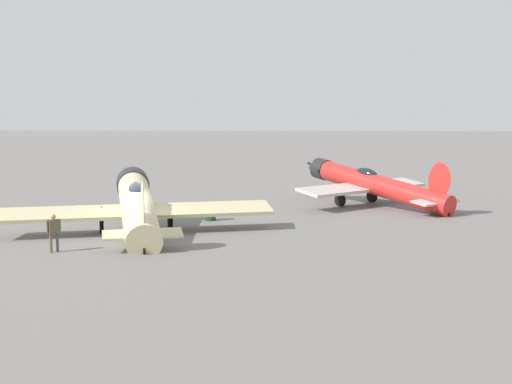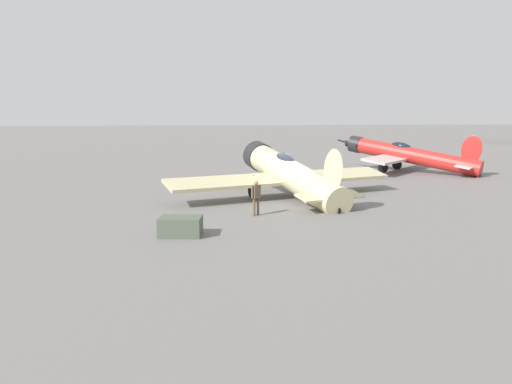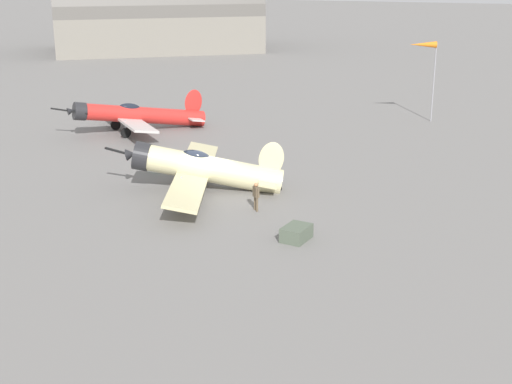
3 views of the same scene
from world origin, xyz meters
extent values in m
plane|color=slate|center=(0.00, 0.00, 0.00)|extent=(400.00, 400.00, 0.00)
cylinder|color=beige|center=(0.00, 0.00, 1.31)|extent=(4.09, 8.91, 3.18)
cylinder|color=#232326|center=(-1.21, 3.96, 2.10)|extent=(1.99, 1.65, 1.85)
cone|color=#232326|center=(-1.40, 4.58, 2.22)|extent=(0.88, 0.85, 0.80)
cube|color=black|center=(-1.44, 4.73, 2.22)|extent=(0.34, 3.06, 0.67)
ellipsoid|color=black|center=(-0.25, 0.83, 2.15)|extent=(1.25, 1.94, 0.99)
cube|color=#C6BC89|center=(-0.30, 1.00, 1.07)|extent=(13.49, 5.76, 0.53)
ellipsoid|color=beige|center=(1.06, -3.49, 1.99)|extent=(0.66, 1.82, 2.35)
cube|color=#C6BC89|center=(1.00, -3.30, 0.74)|extent=(3.57, 2.04, 0.30)
cylinder|color=#999BA0|center=(-2.08, 1.00, 0.87)|extent=(0.14, 0.14, 0.93)
cylinder|color=black|center=(-2.08, 1.00, 0.40)|extent=(0.42, 0.82, 0.80)
cylinder|color=#999BA0|center=(1.16, 1.99, 0.87)|extent=(0.14, 0.14, 0.93)
cylinder|color=black|center=(1.16, 1.99, 0.40)|extent=(0.42, 0.82, 0.80)
cylinder|color=black|center=(1.21, -3.99, 0.14)|extent=(0.18, 0.30, 0.28)
cylinder|color=red|center=(12.70, 11.04, 1.36)|extent=(8.22, 8.47, 2.82)
cylinder|color=#232326|center=(9.22, 14.65, 2.11)|extent=(1.77, 1.76, 1.52)
cone|color=#232326|center=(8.77, 15.12, 2.20)|extent=(0.86, 0.86, 0.66)
cube|color=black|center=(8.66, 15.23, 2.20)|extent=(0.89, 2.82, 0.48)
ellipsoid|color=black|center=(11.97, 11.79, 2.06)|extent=(1.78, 1.81, 0.92)
cube|color=#BCB7B2|center=(11.83, 11.94, 1.19)|extent=(8.82, 8.59, 0.46)
ellipsoid|color=red|center=(15.74, 7.88, 2.03)|extent=(1.33, 1.38, 2.33)
cube|color=#BCB7B2|center=(15.60, 8.02, 0.80)|extent=(3.21, 3.15, 0.26)
cylinder|color=#999BA0|center=(10.28, 11.32, 0.91)|extent=(0.14, 0.14, 1.01)
cylinder|color=black|center=(10.28, 11.32, 0.40)|extent=(0.70, 0.72, 0.80)
cylinder|color=#999BA0|center=(12.51, 13.46, 0.91)|extent=(0.14, 0.14, 1.01)
cylinder|color=black|center=(12.51, 13.46, 0.40)|extent=(0.70, 0.72, 0.80)
cylinder|color=black|center=(16.17, 7.43, 0.14)|extent=(0.27, 0.27, 0.28)
cylinder|color=brown|center=(-2.81, -3.89, 0.41)|extent=(0.12, 0.12, 0.82)
cylinder|color=brown|center=(-2.60, -3.69, 0.41)|extent=(0.12, 0.12, 0.82)
cube|color=brown|center=(-2.71, -3.79, 1.11)|extent=(0.48, 0.46, 0.58)
sphere|color=#BB7C4F|center=(-2.71, -3.79, 1.52)|extent=(0.22, 0.22, 0.22)
cylinder|color=brown|center=(-2.91, -3.97, 1.13)|extent=(0.09, 0.09, 0.55)
cylinder|color=brown|center=(-2.50, -3.60, 1.13)|extent=(0.09, 0.09, 0.55)
cube|color=#4C5647|center=(-6.22, -7.10, 0.37)|extent=(1.79, 1.43, 0.73)
cylinder|color=#19471E|center=(2.78, 5.15, 0.46)|extent=(0.64, 0.64, 0.91)
torus|color=#19471E|center=(2.78, 5.15, 0.64)|extent=(0.67, 0.67, 0.04)
torus|color=#19471E|center=(2.78, 5.15, 0.27)|extent=(0.67, 0.67, 0.04)
cylinder|color=gray|center=(24.12, -10.73, 3.34)|extent=(0.10, 0.10, 6.68)
cone|color=orange|center=(23.81, -9.67, 6.53)|extent=(1.17, 2.27, 0.56)
cube|color=slate|center=(62.73, 34.22, 2.69)|extent=(31.12, 34.69, 5.38)
cylinder|color=#524E49|center=(62.73, 34.22, 5.38)|extent=(31.12, 34.69, 17.83)
camera|label=1|loc=(7.67, -31.35, 5.85)|focal=47.31mm
camera|label=2|loc=(-6.49, -25.76, 4.59)|focal=34.50mm
camera|label=3|loc=(-38.82, -15.91, 13.48)|focal=50.78mm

